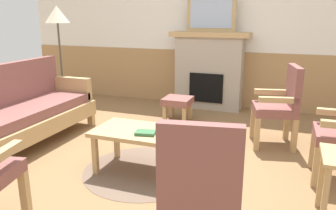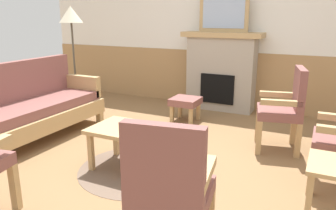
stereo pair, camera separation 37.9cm
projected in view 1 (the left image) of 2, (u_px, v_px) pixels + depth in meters
ground_plane at (157, 161)px, 3.62m from camera, size 14.00×14.00×0.00m
wall_back at (214, 29)px, 5.63m from camera, size 7.20×0.14×2.70m
fireplace at (209, 70)px, 5.57m from camera, size 1.30×0.44×1.28m
framed_picture at (211, 14)px, 5.34m from camera, size 0.80×0.04×0.56m
couch at (27, 111)px, 4.09m from camera, size 0.70×1.80×0.98m
coffee_table at (143, 135)px, 3.31m from camera, size 0.96×0.56×0.44m
round_rug at (143, 170)px, 3.41m from camera, size 1.23×1.23×0.01m
book_on_table at (145, 133)px, 3.18m from camera, size 0.21×0.17×0.03m
footstool at (178, 103)px, 4.94m from camera, size 0.40×0.40×0.36m
armchair_by_window_left at (281, 102)px, 3.95m from camera, size 0.57×0.57×0.98m
armchair_front_left at (201, 186)px, 2.02m from camera, size 0.55×0.55×0.98m
floor_lamp_by_couch at (57, 21)px, 4.97m from camera, size 0.36×0.36×1.68m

